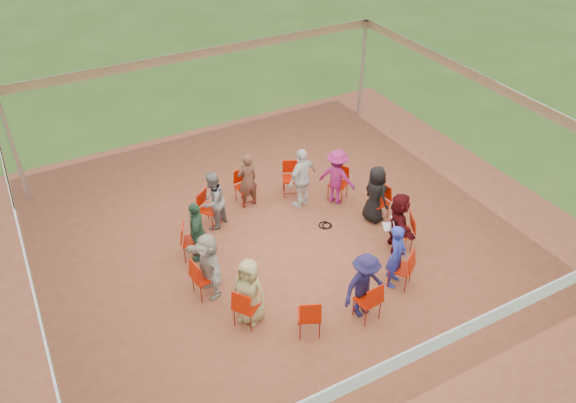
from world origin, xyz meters
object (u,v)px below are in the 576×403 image
chair_7 (204,278)px  person_seated_9 (397,256)px  chair_2 (338,184)px  person_seated_1 (375,194)px  chair_11 (401,268)px  person_seated_4 (213,201)px  person_seated_0 (398,222)px  person_seated_7 (249,291)px  chair_8 (247,306)px  chair_10 (367,300)px  person_seated_6 (208,265)px  cable_coil (326,225)px  chair_1 (378,202)px  chair_4 (245,188)px  laptop (391,225)px  chair_9 (309,315)px  standing_person (302,178)px  chair_0 (402,232)px  person_seated_8 (365,286)px  person_seated_5 (197,231)px  person_seated_2 (337,177)px  person_seated_3 (247,180)px  chair_6 (193,241)px  chair_3 (291,179)px  chair_5 (209,209)px

chair_7 → person_seated_9: 3.90m
chair_2 → person_seated_1: (0.30, -1.13, 0.28)m
chair_11 → person_seated_4: size_ratio=0.62×
person_seated_0 → person_seated_7: size_ratio=1.00×
chair_8 → person_seated_4: bearing=133.5°
chair_10 → person_seated_6: person_seated_6 is taller
chair_7 → cable_coil: (3.33, 0.76, -0.43)m
chair_1 → chair_8: same height
person_seated_0 → person_seated_1: size_ratio=1.00×
chair_4 → laptop: chair_4 is taller
chair_9 → standing_person: (1.89, 3.63, 0.35)m
chair_0 → chair_7: size_ratio=1.00×
chair_8 → person_seated_8: person_seated_8 is taller
person_seated_6 → person_seated_5: bearing=165.0°
chair_1 → standing_person: standing_person is taller
chair_11 → person_seated_9: bearing=90.0°
chair_9 → person_seated_2: bearing=75.4°
chair_4 → person_seated_3: (0.01, -0.12, 0.28)m
person_seated_0 → laptop: person_seated_0 is taller
person_seated_7 → person_seated_3: bearing=120.0°
chair_6 → person_seated_5: person_seated_5 is taller
chair_9 → person_seated_1: 3.90m
person_seated_4 → person_seated_6: bearing=30.0°
chair_6 → person_seated_3: person_seated_3 is taller
standing_person → laptop: bearing=90.5°
person_seated_1 → person_seated_9: (-0.90, -1.99, 0.00)m
chair_1 → chair_9: same height
chair_4 → person_seated_4: size_ratio=0.62×
person_seated_0 → person_seated_7: same height
chair_8 → person_seated_3: 3.90m
chair_8 → person_seated_5: 2.26m
chair_3 → laptop: bearing=131.2°
person_seated_7 → laptop: person_seated_7 is taller
chair_4 → person_seated_5: person_seated_5 is taller
chair_2 → chair_4: size_ratio=1.00×
person_seated_0 → cable_coil: size_ratio=3.89×
chair_3 → person_seated_4: 2.26m
chair_8 → person_seated_5: (-0.12, 2.24, 0.28)m
chair_0 → person_seated_4: (-3.37, 2.72, 0.28)m
person_seated_5 → chair_4: bearing=152.7°
chair_6 → chair_5: bearing=165.0°
person_seated_8 → laptop: person_seated_8 is taller
chair_4 → person_seated_8: bearing=90.0°
person_seated_5 → person_seated_6: size_ratio=1.00×
person_seated_2 → person_seated_5: same height
standing_person → person_seated_0: bearing=93.0°
chair_11 → person_seated_3: person_seated_3 is taller
person_seated_2 → person_seated_7: bearing=90.0°
chair_3 → standing_person: (-0.00, -0.57, 0.35)m
chair_11 → person_seated_3: size_ratio=0.62×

